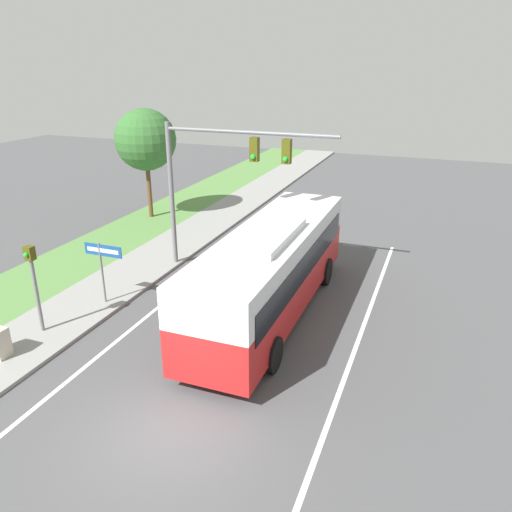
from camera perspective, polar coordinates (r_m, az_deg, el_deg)
name	(u,v)px	position (r m, az deg, el deg)	size (l,w,h in m)	color
ground_plane	(166,431)	(12.95, -10.28, -19.10)	(80.00, 80.00, 0.00)	#4C4C4F
lane_divider_near	(47,398)	(14.84, -22.73, -14.69)	(0.14, 30.00, 0.01)	silver
lane_divider_far	(310,472)	(11.88, 6.21, -23.33)	(0.14, 30.00, 0.01)	silver
bus	(272,266)	(16.94, 1.80, -1.13)	(2.64, 10.43, 3.33)	red
signal_gantry	(219,168)	(19.94, -4.24, 10.00)	(7.06, 0.41, 6.09)	slate
pedestrian_signal	(33,275)	(17.10, -24.10, -2.05)	(0.28, 0.34, 3.04)	slate
street_sign	(103,261)	(18.46, -17.11, -0.52)	(1.53, 0.08, 2.40)	slate
roadside_tree	(145,140)	(28.10, -12.53, 12.82)	(3.29, 3.29, 5.94)	brown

